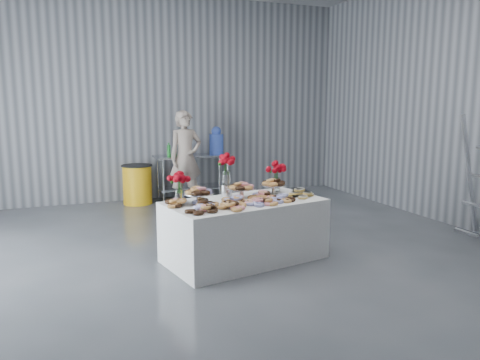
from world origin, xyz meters
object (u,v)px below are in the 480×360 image
Objects in this scene: display_table at (244,230)px; prep_table at (193,169)px; trash_barrel at (137,184)px; person at (186,158)px; water_jug at (216,142)px.

display_table is 1.27× the size of prep_table.
prep_table is 1.99× the size of trash_barrel.
display_table is at bearing -100.47° from person.
prep_table is at bearing 48.14° from person.
prep_table is 1.13m from trash_barrel.
trash_barrel is at bearing 100.58° from display_table.
trash_barrel is at bearing -180.00° from prep_table.
water_jug is at bearing 76.38° from display_table.
trash_barrel reaches higher than display_table.
water_jug is at bearing -0.00° from prep_table.
display_table is 2.52× the size of trash_barrel.
trash_barrel is at bearing 180.00° from water_jug.
person is at bearing -124.31° from prep_table.
water_jug is 0.85m from person.
person reaches higher than prep_table.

